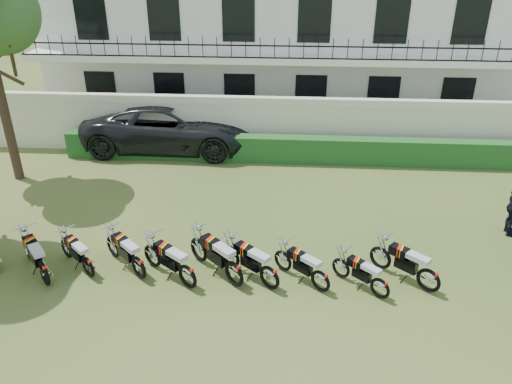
# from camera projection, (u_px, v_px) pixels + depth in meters

# --- Properties ---
(ground) EXTENTS (100.00, 100.00, 0.00)m
(ground) POSITION_uv_depth(u_px,v_px,m) (259.00, 270.00, 12.97)
(ground) COLOR #3B5421
(ground) RESTS_ON ground
(perimeter_wall) EXTENTS (30.00, 0.35, 2.30)m
(perimeter_wall) POSITION_uv_depth(u_px,v_px,m) (273.00, 125.00, 19.57)
(perimeter_wall) COLOR beige
(perimeter_wall) RESTS_ON ground
(hedge) EXTENTS (18.00, 0.60, 1.00)m
(hedge) POSITION_uv_depth(u_px,v_px,m) (298.00, 150.00, 19.09)
(hedge) COLOR #1B4D1E
(hedge) RESTS_ON ground
(building) EXTENTS (20.40, 9.60, 7.40)m
(building) POSITION_uv_depth(u_px,v_px,m) (279.00, 33.00, 23.72)
(building) COLOR white
(building) RESTS_ON ground
(motorcycle_1) EXTENTS (1.42, 1.57, 1.10)m
(motorcycle_1) POSITION_uv_depth(u_px,v_px,m) (43.00, 268.00, 12.18)
(motorcycle_1) COLOR black
(motorcycle_1) RESTS_ON ground
(motorcycle_2) EXTENTS (1.37, 1.25, 0.96)m
(motorcycle_2) POSITION_uv_depth(u_px,v_px,m) (87.00, 262.00, 12.50)
(motorcycle_2) COLOR black
(motorcycle_2) RESTS_ON ground
(motorcycle_3) EXTENTS (1.47, 1.39, 1.05)m
(motorcycle_3) POSITION_uv_depth(u_px,v_px,m) (138.00, 263.00, 12.43)
(motorcycle_3) COLOR black
(motorcycle_3) RESTS_ON ground
(motorcycle_4) EXTENTS (1.64, 1.27, 1.08)m
(motorcycle_4) POSITION_uv_depth(u_px,v_px,m) (187.00, 271.00, 12.08)
(motorcycle_4) COLOR black
(motorcycle_4) RESTS_ON ground
(motorcycle_5) EXTENTS (1.61, 1.54, 1.16)m
(motorcycle_5) POSITION_uv_depth(u_px,v_px,m) (234.00, 268.00, 12.13)
(motorcycle_5) COLOR black
(motorcycle_5) RESTS_ON ground
(motorcycle_6) EXTENTS (1.60, 1.32, 1.08)m
(motorcycle_6) POSITION_uv_depth(u_px,v_px,m) (270.00, 272.00, 12.04)
(motorcycle_6) COLOR black
(motorcycle_6) RESTS_ON ground
(motorcycle_7) EXTENTS (1.41, 1.24, 0.98)m
(motorcycle_7) POSITION_uv_depth(u_px,v_px,m) (321.00, 276.00, 11.97)
(motorcycle_7) COLOR black
(motorcycle_7) RESTS_ON ground
(motorcycle_8) EXTENTS (1.31, 1.18, 0.92)m
(motorcycle_8) POSITION_uv_depth(u_px,v_px,m) (381.00, 284.00, 11.76)
(motorcycle_8) COLOR black
(motorcycle_8) RESTS_ON ground
(motorcycle_9) EXTENTS (1.55, 1.38, 1.08)m
(motorcycle_9) POSITION_uv_depth(u_px,v_px,m) (429.00, 275.00, 11.94)
(motorcycle_9) COLOR black
(motorcycle_9) RESTS_ON ground
(suv) EXTENTS (6.88, 3.18, 1.91)m
(suv) POSITION_uv_depth(u_px,v_px,m) (171.00, 126.00, 20.14)
(suv) COLOR black
(suv) RESTS_ON ground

